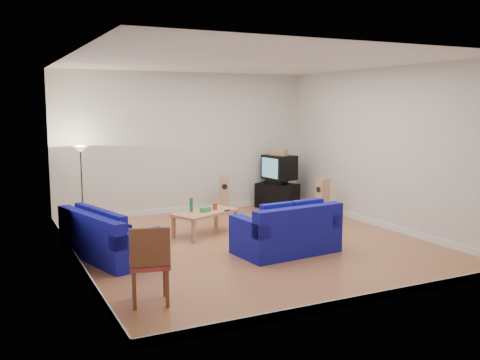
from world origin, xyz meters
name	(u,v)px	position (x,y,z in m)	size (l,w,h in m)	color
room	(250,158)	(0.00, 0.00, 1.54)	(6.01, 6.51, 3.21)	brown
sofa_three_seat	(107,241)	(-2.50, 0.19, 0.29)	(1.36, 2.14, 0.77)	#08077B
sofa_loveseat	(288,235)	(0.29, -0.84, 0.32)	(1.75, 1.09, 0.84)	#08077B
coffee_table	(205,214)	(-0.47, 0.95, 0.40)	(1.41, 1.09, 0.46)	tan
bottle	(191,205)	(-0.73, 1.01, 0.60)	(0.06, 0.06, 0.27)	#197233
tissue_box	(205,209)	(-0.49, 0.89, 0.50)	(0.22, 0.12, 0.09)	green
red_canister	(215,206)	(-0.24, 1.02, 0.52)	(0.09, 0.09, 0.13)	red
remote	(227,210)	(-0.07, 0.81, 0.47)	(0.14, 0.04, 0.02)	black
tv_stand	(277,196)	(2.12, 2.70, 0.29)	(0.97, 0.54, 0.59)	black
av_receiver	(277,182)	(2.09, 2.70, 0.64)	(0.44, 0.36, 0.10)	black
television	(279,167)	(2.17, 2.72, 0.98)	(0.66, 0.82, 0.58)	black
centre_speaker	(279,152)	(2.15, 2.71, 1.35)	(0.41, 0.17, 0.15)	tan
speaker_left	(224,194)	(0.71, 2.70, 0.43)	(0.28, 0.31, 0.86)	tan
speaker_right	(323,198)	(2.45, 1.29, 0.43)	(0.29, 0.24, 0.87)	tan
floor_lamp	(81,160)	(-2.45, 2.70, 1.36)	(0.28, 0.28, 1.64)	black
dining_chair	(150,261)	(-2.45, -2.12, 0.56)	(0.58, 0.58, 1.01)	brown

